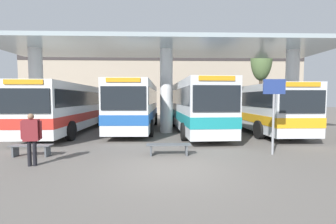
# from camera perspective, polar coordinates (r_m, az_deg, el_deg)

# --- Properties ---
(ground_plane) EXTENTS (100.00, 100.00, 0.00)m
(ground_plane) POSITION_cam_1_polar(r_m,az_deg,el_deg) (7.56, 1.07, -14.29)
(ground_plane) COLOR #605B56
(townhouse_backdrop) EXTENTS (40.00, 0.58, 9.95)m
(townhouse_backdrop) POSITION_cam_1_polar(r_m,az_deg,el_deg) (32.07, -1.14, 9.74)
(townhouse_backdrop) COLOR tan
(townhouse_backdrop) RESTS_ON ground_plane
(station_canopy) EXTENTS (22.23, 6.18, 5.81)m
(station_canopy) POSITION_cam_1_polar(r_m,az_deg,el_deg) (15.41, -0.43, 13.25)
(station_canopy) COLOR silver
(station_canopy) RESTS_ON ground_plane
(transit_bus_left_bay) EXTENTS (2.84, 10.65, 3.18)m
(transit_bus_left_bay) POSITION_cam_1_polar(r_m,az_deg,el_deg) (16.75, -23.53, 1.42)
(transit_bus_left_bay) COLOR white
(transit_bus_left_bay) RESTS_ON ground_plane
(transit_bus_center_bay) EXTENTS (2.94, 10.23, 3.38)m
(transit_bus_center_bay) POSITION_cam_1_polar(r_m,az_deg,el_deg) (16.62, -7.97, 1.99)
(transit_bus_center_bay) COLOR silver
(transit_bus_center_bay) RESTS_ON ground_plane
(transit_bus_right_bay) EXTENTS (3.02, 10.38, 3.36)m
(transit_bus_right_bay) POSITION_cam_1_polar(r_m,az_deg,el_deg) (15.46, 6.74, 1.83)
(transit_bus_right_bay) COLOR silver
(transit_bus_right_bay) RESTS_ON ground_plane
(transit_bus_far_right_bay) EXTENTS (2.75, 10.13, 3.12)m
(transit_bus_far_right_bay) POSITION_cam_1_polar(r_m,az_deg,el_deg) (17.02, 21.66, 1.37)
(transit_bus_far_right_bay) COLOR silver
(transit_bus_far_right_bay) RESTS_ON ground_plane
(waiting_bench_near_pillar) EXTENTS (1.78, 0.44, 0.46)m
(waiting_bench_near_pillar) POSITION_cam_1_polar(r_m,az_deg,el_deg) (9.18, 0.18, -8.85)
(waiting_bench_near_pillar) COLOR #4C5156
(waiting_bench_near_pillar) RESTS_ON ground_plane
(waiting_bench_mid_platform) EXTENTS (1.58, 0.44, 0.46)m
(waiting_bench_mid_platform) POSITION_cam_1_polar(r_m,az_deg,el_deg) (10.53, -31.38, -7.80)
(waiting_bench_mid_platform) COLOR #4C5156
(waiting_bench_mid_platform) RESTS_ON ground_plane
(info_sign_platform) EXTENTS (0.90, 0.09, 3.08)m
(info_sign_platform) POSITION_cam_1_polar(r_m,az_deg,el_deg) (10.06, 25.29, 2.49)
(info_sign_platform) COLOR gray
(info_sign_platform) RESTS_ON ground_plane
(pedestrian_waiting) EXTENTS (0.67, 0.34, 1.79)m
(pedestrian_waiting) POSITION_cam_1_polar(r_m,az_deg,el_deg) (8.93, -31.37, -4.83)
(pedestrian_waiting) COLOR black
(pedestrian_waiting) RESTS_ON ground_plane
(poplar_tree_behind_left) EXTENTS (2.10, 2.10, 8.71)m
(poplar_tree_behind_left) POSITION_cam_1_polar(r_m,az_deg,el_deg) (25.28, 22.64, 12.31)
(poplar_tree_behind_left) COLOR #473A2B
(poplar_tree_behind_left) RESTS_ON ground_plane
(parked_car_street) EXTENTS (4.47, 2.22, 2.18)m
(parked_car_street) POSITION_cam_1_polar(r_m,az_deg,el_deg) (28.89, 12.62, 0.93)
(parked_car_street) COLOR navy
(parked_car_street) RESTS_ON ground_plane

